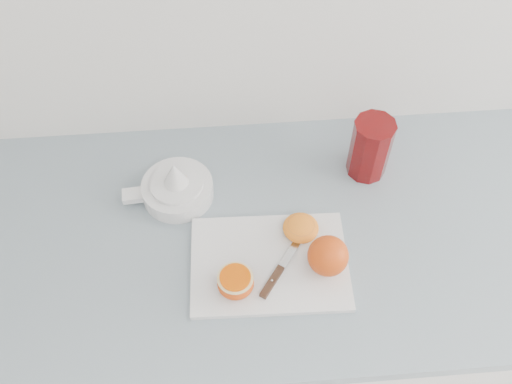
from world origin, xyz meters
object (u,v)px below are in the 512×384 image
Objects in this scene: counter at (284,317)px; citrus_juicer at (176,187)px; cutting_board at (269,263)px; half_orange at (236,282)px; red_tumbler at (370,150)px.

counter is 12.13× the size of citrus_juicer.
cutting_board reaches higher than counter.
half_orange is 0.41m from red_tumbler.
red_tumbler is (0.24, 0.23, 0.06)m from cutting_board.
citrus_juicer is 1.33× the size of red_tumbler.
cutting_board is (-0.06, -0.08, 0.45)m from counter.
half_orange is at bearing -64.80° from citrus_juicer.
half_orange is (-0.07, -0.05, 0.03)m from cutting_board.
counter is at bearing 55.90° from cutting_board.
citrus_juicer is at bearing 156.54° from counter.
cutting_board is 0.26m from citrus_juicer.
counter is 0.46m from cutting_board.
red_tumbler is (0.18, 0.14, 0.51)m from counter.
citrus_juicer reaches higher than cutting_board.
red_tumbler is (0.42, 0.04, 0.04)m from citrus_juicer.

